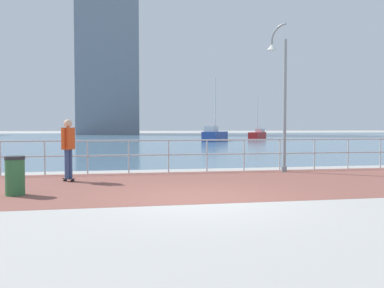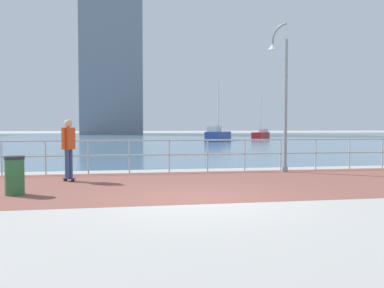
# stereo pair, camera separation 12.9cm
# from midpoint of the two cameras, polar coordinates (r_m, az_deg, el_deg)

# --- Properties ---
(ground) EXTENTS (220.00, 220.00, 0.00)m
(ground) POSITION_cam_midpoint_polar(r_m,az_deg,el_deg) (48.74, -7.81, 0.54)
(ground) COLOR #ADAAA5
(brick_paving) EXTENTS (28.00, 5.98, 0.01)m
(brick_paving) POSITION_cam_midpoint_polar(r_m,az_deg,el_deg) (11.37, -1.23, -5.72)
(brick_paving) COLOR brown
(brick_paving) RESTS_ON ground
(harbor_water) EXTENTS (180.00, 88.00, 0.00)m
(harbor_water) POSITION_cam_midpoint_polar(r_m,az_deg,el_deg) (59.17, -8.16, 0.88)
(harbor_water) COLOR slate
(harbor_water) RESTS_ON ground
(waterfront_railing) EXTENTS (25.25, 0.06, 1.17)m
(waterfront_railing) POSITION_cam_midpoint_polar(r_m,az_deg,el_deg) (14.24, -3.02, -0.82)
(waterfront_railing) COLOR #B2BCC1
(waterfront_railing) RESTS_ON ground
(lamppost) EXTENTS (0.62, 0.70, 5.32)m
(lamppost) POSITION_cam_midpoint_polar(r_m,az_deg,el_deg) (14.84, 12.90, 7.52)
(lamppost) COLOR gray
(lamppost) RESTS_ON ground
(skateboarder) EXTENTS (0.40, 0.52, 1.84)m
(skateboarder) POSITION_cam_midpoint_polar(r_m,az_deg,el_deg) (12.39, -16.90, 0.02)
(skateboarder) COLOR black
(skateboarder) RESTS_ON ground
(trash_bin) EXTENTS (0.46, 0.46, 0.93)m
(trash_bin) POSITION_cam_midpoint_polar(r_m,az_deg,el_deg) (10.39, -23.63, -4.12)
(trash_bin) COLOR #2D6638
(trash_bin) RESTS_ON ground
(sailboat_gray) EXTENTS (3.91, 5.12, 7.06)m
(sailboat_gray) POSITION_cam_midpoint_polar(r_m,az_deg,el_deg) (44.75, 3.78, 1.25)
(sailboat_gray) COLOR #284799
(sailboat_gray) RESTS_ON ground
(sailboat_blue) EXTENTS (3.49, 4.06, 5.79)m
(sailboat_blue) POSITION_cam_midpoint_polar(r_m,az_deg,el_deg) (54.70, 9.88, 1.31)
(sailboat_blue) COLOR #B21E1E
(sailboat_blue) RESTS_ON ground
(tower_steel) EXTENTS (12.77, 16.95, 49.74)m
(tower_steel) POSITION_cam_midpoint_polar(r_m,az_deg,el_deg) (94.10, -11.32, 16.20)
(tower_steel) COLOR slate
(tower_steel) RESTS_ON ground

